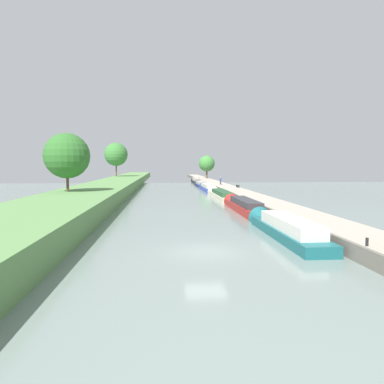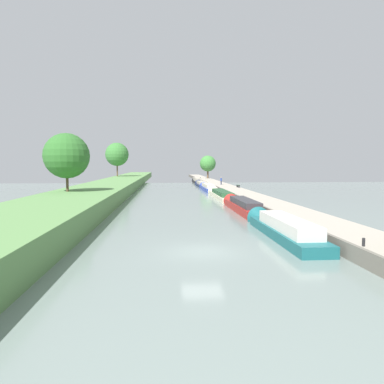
{
  "view_description": "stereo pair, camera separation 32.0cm",
  "coord_description": "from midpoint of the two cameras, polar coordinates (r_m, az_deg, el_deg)",
  "views": [
    {
      "loc": [
        -2.54,
        -20.94,
        5.29
      ],
      "look_at": [
        1.9,
        33.32,
        1.0
      ],
      "focal_mm": 33.0,
      "sensor_mm": 36.0,
      "label": 1
    },
    {
      "loc": [
        -2.22,
        -20.96,
        5.29
      ],
      "look_at": [
        1.9,
        33.32,
        1.0
      ],
      "focal_mm": 33.0,
      "sensor_mm": 36.0,
      "label": 2
    }
  ],
  "objects": [
    {
      "name": "mooring_bollard_far",
      "position": [
        107.0,
        1.09,
        2.27
      ],
      "size": [
        0.16,
        0.16,
        0.45
      ],
      "color": "black",
      "rests_on": "right_towpath"
    },
    {
      "name": "narrowboat_navy",
      "position": [
        86.46,
        1.2,
        1.31
      ],
      "size": [
        2.05,
        12.16,
        1.95
      ],
      "color": "#141E42",
      "rests_on": "ground_plane"
    },
    {
      "name": "ground_plane",
      "position": [
        21.74,
        1.78,
        -9.58
      ],
      "size": [
        160.0,
        160.0,
        0.0
      ],
      "primitive_type": "plane",
      "color": "slate"
    },
    {
      "name": "tree_leftbank_upstream",
      "position": [
        45.58,
        -19.76,
        5.52
      ],
      "size": [
        5.5,
        5.5,
        7.11
      ],
      "color": "#4C3828",
      "rests_on": "left_grassy_bank"
    },
    {
      "name": "stone_quay",
      "position": [
        23.85,
        21.28,
        -7.45
      ],
      "size": [
        0.25,
        260.0,
        0.95
      ],
      "color": "#6B665B",
      "rests_on": "ground_plane"
    },
    {
      "name": "narrowboat_cream",
      "position": [
        56.08,
        4.45,
        -0.4
      ],
      "size": [
        2.16,
        16.43,
        2.06
      ],
      "color": "beige",
      "rests_on": "ground_plane"
    },
    {
      "name": "park_bench",
      "position": [
        67.55,
        7.27,
        1.04
      ],
      "size": [
        0.44,
        1.5,
        0.47
      ],
      "color": "#333338",
      "rests_on": "right_towpath"
    },
    {
      "name": "mooring_bollard_near",
      "position": [
        21.25,
        26.05,
        -7.26
      ],
      "size": [
        0.16,
        0.16,
        0.45
      ],
      "color": "black",
      "rests_on": "right_towpath"
    },
    {
      "name": "tree_rightbank_midnear",
      "position": [
        110.98,
        2.32,
        4.61
      ],
      "size": [
        5.0,
        5.0,
        7.13
      ],
      "color": "brown",
      "rests_on": "right_towpath"
    },
    {
      "name": "narrowboat_red",
      "position": [
        40.75,
        7.96,
        -2.15
      ],
      "size": [
        2.06,
        13.94,
        2.03
      ],
      "color": "maroon",
      "rests_on": "ground_plane"
    },
    {
      "name": "tree_leftbank_downstream",
      "position": [
        99.78,
        -12.28,
        5.96
      ],
      "size": [
        6.4,
        6.4,
        9.26
      ],
      "color": "brown",
      "rests_on": "left_grassy_bank"
    },
    {
      "name": "narrowboat_black",
      "position": [
        99.61,
        0.54,
        1.81
      ],
      "size": [
        1.8,
        14.92,
        2.0
      ],
      "color": "black",
      "rests_on": "ground_plane"
    },
    {
      "name": "person_walking",
      "position": [
        76.57,
        4.51,
        1.86
      ],
      "size": [
        0.34,
        0.34,
        1.66
      ],
      "color": "#282D42",
      "rests_on": "right_towpath"
    },
    {
      "name": "right_towpath",
      "position": [
        24.84,
        25.7,
        -7.18
      ],
      "size": [
        3.97,
        260.0,
        0.9
      ],
      "color": "#A89E8E",
      "rests_on": "ground_plane"
    },
    {
      "name": "narrowboat_blue",
      "position": [
        72.47,
        2.28,
        0.76
      ],
      "size": [
        1.97,
        14.9,
        1.96
      ],
      "color": "#283D93",
      "rests_on": "ground_plane"
    },
    {
      "name": "narrowboat_teal",
      "position": [
        27.13,
        14.19,
        -5.56
      ],
      "size": [
        2.18,
        13.19,
        2.21
      ],
      "color": "#195B60",
      "rests_on": "ground_plane"
    }
  ]
}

